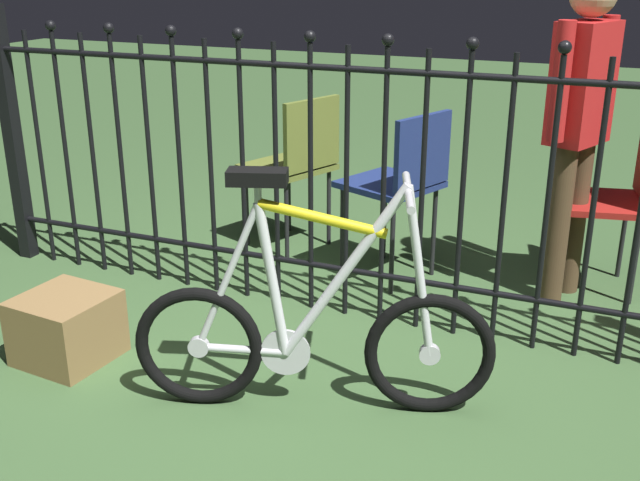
# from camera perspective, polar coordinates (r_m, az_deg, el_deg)

# --- Properties ---
(ground_plane) EXTENTS (20.00, 20.00, 0.00)m
(ground_plane) POSITION_cam_1_polar(r_m,az_deg,el_deg) (2.96, -3.18, -11.20)
(ground_plane) COLOR #3E5E34
(iron_fence) EXTENTS (3.82, 0.07, 1.34)m
(iron_fence) POSITION_cam_1_polar(r_m,az_deg,el_deg) (3.32, 1.37, 5.06)
(iron_fence) COLOR black
(iron_fence) RESTS_ON ground
(bicycle) EXTENTS (1.24, 0.53, 0.90)m
(bicycle) POSITION_cam_1_polar(r_m,az_deg,el_deg) (2.71, -0.58, -6.89)
(bicycle) COLOR black
(bicycle) RESTS_ON ground
(chair_navy) EXTENTS (0.54, 0.54, 0.86)m
(chair_navy) POSITION_cam_1_polar(r_m,az_deg,el_deg) (3.75, 6.19, 4.76)
(chair_navy) COLOR black
(chair_navy) RESTS_ON ground
(chair_red) EXTENTS (0.50, 0.49, 0.88)m
(chair_red) POSITION_cam_1_polar(r_m,az_deg,el_deg) (3.89, 21.56, 3.72)
(chair_red) COLOR black
(chair_red) RESTS_ON ground
(chair_olive) EXTENTS (0.53, 0.53, 0.86)m
(chair_olive) POSITION_cam_1_polar(r_m,az_deg,el_deg) (4.16, -1.72, 6.22)
(chair_olive) COLOR black
(chair_olive) RESTS_ON ground
(person_visitor) EXTENTS (0.28, 0.45, 1.51)m
(person_visitor) POSITION_cam_1_polar(r_m,az_deg,el_deg) (3.65, 18.85, 8.98)
(person_visitor) COLOR #4C3823
(person_visitor) RESTS_ON ground
(display_crate) EXTENTS (0.38, 0.38, 0.28)m
(display_crate) POSITION_cam_1_polar(r_m,az_deg,el_deg) (3.28, -18.46, -6.21)
(display_crate) COLOR olive
(display_crate) RESTS_ON ground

